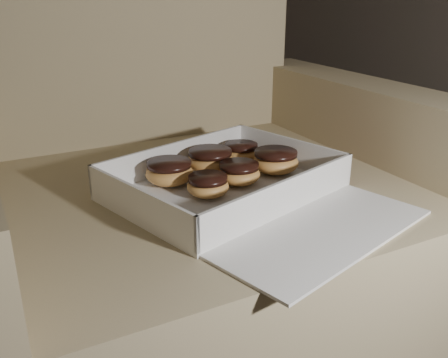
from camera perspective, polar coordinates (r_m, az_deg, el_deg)
The scene contains 13 objects.
armchair at distance 1.10m, azimuth -4.28°, elevation -5.74°, with size 1.00×0.84×1.04m.
bakery_box at distance 0.90m, azimuth 1.97°, elevation -1.51°, with size 0.50×0.54×0.07m.
donut_a at distance 1.07m, azimuth 1.97°, elevation 3.13°, with size 0.08×0.08×0.04m.
donut_b at distance 0.94m, azimuth 1.72°, elevation 0.72°, with size 0.08×0.08×0.04m.
donut_c at distance 0.95m, azimuth -6.26°, elevation 0.81°, with size 0.09×0.09×0.05m.
donut_d at distance 1.00m, azimuth -1.58°, elevation 2.17°, with size 0.09×0.09×0.05m.
donut_e at distance 0.89m, azimuth -1.85°, elevation -0.71°, with size 0.08×0.08×0.04m.
donut_f at distance 1.00m, azimuth 5.92°, elevation 2.07°, with size 0.09×0.09×0.05m.
crumb_a at distance 0.94m, azimuth 10.76°, elevation -0.97°, with size 0.01×0.01×0.00m, color black.
crumb_b at distance 0.96m, azimuth 11.03°, elevation -0.46°, with size 0.01×0.01×0.00m, color black.
crumb_c at distance 1.03m, azimuth 7.91°, elevation 1.15°, with size 0.01×0.01×0.00m, color black.
crumb_d at distance 0.89m, azimuth -1.22°, elevation -1.89°, with size 0.01×0.01×0.00m, color black.
crumb_e at distance 0.95m, azimuth 7.19°, elevation -0.58°, with size 0.01×0.01×0.00m, color black.
Camera 1 is at (-0.01, -0.68, 0.83)m, focal length 40.00 mm.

